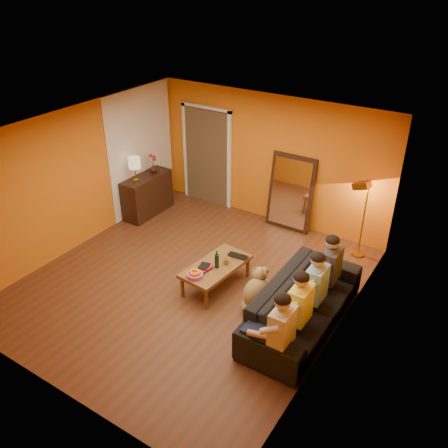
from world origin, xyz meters
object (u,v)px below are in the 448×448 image
Objects in this scene: laptop at (237,257)px; vase at (153,168)px; coffee_table at (216,275)px; sofa at (303,304)px; wine_bottle at (217,259)px; person_far_right at (330,271)px; dog at (256,291)px; mirror_frame at (291,193)px; sideboard at (148,195)px; tumbler at (226,261)px; floor_lamp at (363,221)px; person_mid_left at (300,310)px; person_mid_right at (316,289)px; table_lamp at (135,170)px; person_far_left at (282,333)px.

vase reaches higher than laptop.
laptop is (0.18, 0.35, 0.22)m from coffee_table.
sofa is 7.91× the size of wine_bottle.
dog is at bearing -139.10° from person_far_right.
mirror_frame is 2.54m from wine_bottle.
sofa is (4.24, -1.47, -0.07)m from sideboard.
coffee_table is 1.85m from person_far_right.
person_far_right is 1.56m from laptop.
coffee_table is (-1.58, 0.07, -0.15)m from sofa.
tumbler reaches higher than coffee_table.
floor_lamp is 2.78m from wine_bottle.
person_mid_left is 3.94× the size of wine_bottle.
vase reaches higher than coffee_table.
person_mid_right is at bearing -15.94° from laptop.
sideboard is 0.97× the size of coffee_table.
tumbler is (2.78, -0.98, -0.63)m from table_lamp.
wine_bottle is at bearing -115.29° from floor_lamp.
table_lamp is 0.35× the size of floor_lamp.
wine_bottle reaches higher than sofa.
sideboard is at bearing 150.52° from person_far_left.
vase is at bearing 147.91° from wine_bottle.
sideboard is 1.66× the size of dog.
person_mid_right is at bearing -20.34° from vase.
vase reaches higher than tumbler.
mirror_frame reaches higher than dog.
dog is (-0.83, -2.37, -0.36)m from floor_lamp.
dog is (-0.73, -0.10, -0.00)m from sofa.
sofa is at bearing -15.43° from table_lamp.
person_mid_left is (4.37, -1.62, -0.49)m from table_lamp.
sofa is 4.61m from vase.
person_far_left is (0.03, -3.27, -0.11)m from floor_lamp.
wine_bottle is at bearing -28.13° from sideboard.
dog is at bearing 157.93° from person_mid_left.
person_mid_left is (0.86, -0.35, 0.25)m from dog.
tumbler is 0.62× the size of vase.
sideboard is 3.06m from tumbler.
person_mid_left is at bearing -90.00° from person_mid_right.
person_mid_left is at bearing -33.70° from laptop.
sofa is at bearing -0.85° from wine_bottle.
sideboard is 0.57m from vase.
sideboard is at bearing 155.69° from laptop.
person_far_left is at bearing -46.91° from laptop.
floor_lamp reaches higher than sofa.
coffee_table is (2.66, -1.10, -0.90)m from table_lamp.
person_mid_right is at bearing 6.67° from coffee_table.
table_lamp is 3.01m from tumbler.
person_mid_left is (1.58, -3.00, -0.15)m from mirror_frame.
vase is (-4.37, 1.07, 0.33)m from person_far_right.
floor_lamp is 4.15× the size of laptop.
wine_bottle is (2.71, -1.15, -0.53)m from table_lamp.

